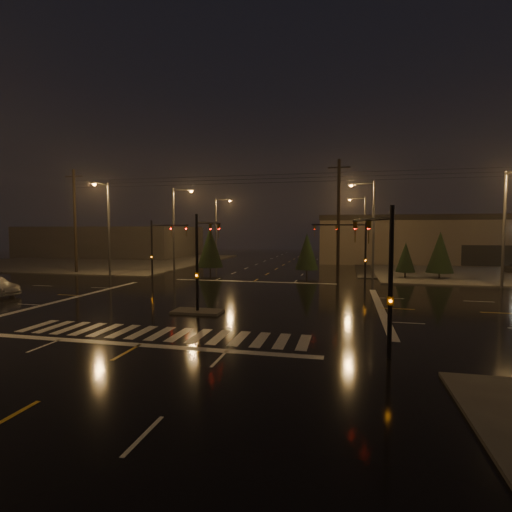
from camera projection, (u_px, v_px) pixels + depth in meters
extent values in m
plane|color=black|center=(218.00, 301.00, 28.21)|extent=(140.00, 140.00, 0.00)
cube|color=#44423D|center=(99.00, 261.00, 64.02)|extent=(36.00, 36.00, 0.12)
cube|color=#44423D|center=(198.00, 312.00, 24.32)|extent=(3.00, 1.60, 0.15)
cube|color=beige|center=(160.00, 333.00, 19.45)|extent=(15.00, 2.60, 0.01)
cube|color=beige|center=(140.00, 345.00, 17.51)|extent=(16.00, 0.50, 0.01)
cube|color=beige|center=(253.00, 282.00, 38.92)|extent=(16.00, 0.50, 0.01)
cube|color=#6F604F|center=(511.00, 239.00, 65.02)|extent=(60.00, 28.00, 7.00)
cube|color=black|center=(512.00, 219.00, 64.81)|extent=(60.20, 28.20, 0.80)
cube|color=#3A3533|center=(113.00, 242.00, 76.63)|extent=(30.00, 18.00, 5.60)
cylinder|color=black|center=(197.00, 264.00, 24.12)|extent=(0.18, 0.18, 6.00)
cylinder|color=black|center=(209.00, 223.00, 26.15)|extent=(0.12, 4.50, 0.12)
imported|color=#594707|center=(219.00, 224.00, 28.12)|extent=(0.16, 0.20, 1.00)
cube|color=#594707|center=(197.00, 275.00, 24.17)|extent=(0.25, 0.18, 0.35)
cylinder|color=black|center=(366.00, 253.00, 35.92)|extent=(0.18, 0.18, 6.00)
cylinder|color=black|center=(339.00, 225.00, 35.44)|extent=(4.74, 1.82, 0.12)
imported|color=#594707|center=(314.00, 225.00, 35.16)|extent=(0.24, 0.22, 1.00)
cube|color=#594707|center=(365.00, 260.00, 35.96)|extent=(0.25, 0.18, 0.35)
cylinder|color=black|center=(152.00, 250.00, 40.55)|extent=(0.18, 0.18, 6.00)
cylinder|color=black|center=(169.00, 225.00, 39.04)|extent=(4.74, 1.82, 0.12)
imported|color=#594707|center=(186.00, 226.00, 37.82)|extent=(0.24, 0.22, 1.00)
cube|color=#594707|center=(152.00, 257.00, 40.60)|extent=(0.25, 0.18, 0.35)
cylinder|color=black|center=(391.00, 283.00, 15.48)|extent=(0.18, 0.18, 6.00)
cylinder|color=black|center=(371.00, 220.00, 17.30)|extent=(1.48, 3.80, 0.12)
imported|color=#594707|center=(355.00, 222.00, 19.08)|extent=(0.22, 0.24, 1.00)
cube|color=#594707|center=(390.00, 301.00, 15.53)|extent=(0.25, 0.18, 0.35)
cylinder|color=#38383A|center=(174.00, 230.00, 47.94)|extent=(0.24, 0.24, 10.00)
cylinder|color=#38383A|center=(182.00, 190.00, 47.36)|extent=(2.40, 0.14, 0.14)
cube|color=#38383A|center=(191.00, 190.00, 47.12)|extent=(0.70, 0.30, 0.18)
sphere|color=orange|center=(191.00, 191.00, 47.13)|extent=(0.32, 0.32, 0.32)
cylinder|color=#38383A|center=(216.00, 230.00, 63.51)|extent=(0.24, 0.24, 10.00)
cylinder|color=#38383A|center=(223.00, 200.00, 62.93)|extent=(2.40, 0.14, 0.14)
cube|color=#38383A|center=(230.00, 200.00, 62.69)|extent=(0.70, 0.30, 0.18)
sphere|color=orange|center=(230.00, 201.00, 62.70)|extent=(0.32, 0.32, 0.32)
cylinder|color=#38383A|center=(373.00, 230.00, 40.92)|extent=(0.24, 0.24, 10.00)
cylinder|color=#38383A|center=(362.00, 183.00, 40.87)|extent=(2.40, 0.14, 0.14)
cube|color=#38383A|center=(351.00, 184.00, 41.11)|extent=(0.70, 0.30, 0.18)
sphere|color=orange|center=(351.00, 185.00, 41.12)|extent=(0.32, 0.32, 0.32)
cylinder|color=#38383A|center=(365.00, 230.00, 60.38)|extent=(0.24, 0.24, 10.00)
cylinder|color=#38383A|center=(357.00, 198.00, 60.33)|extent=(2.40, 0.14, 0.14)
cube|color=#38383A|center=(350.00, 199.00, 60.57)|extent=(0.70, 0.30, 0.18)
sphere|color=orange|center=(350.00, 200.00, 60.58)|extent=(0.32, 0.32, 0.32)
cylinder|color=#38383A|center=(109.00, 230.00, 42.61)|extent=(0.24, 0.24, 10.00)
cylinder|color=#38383A|center=(101.00, 184.00, 41.12)|extent=(0.14, 2.40, 0.14)
cube|color=#38383A|center=(94.00, 183.00, 40.06)|extent=(0.30, 0.70, 0.18)
sphere|color=orange|center=(94.00, 184.00, 40.07)|extent=(0.32, 0.32, 0.32)
cylinder|color=#38383A|center=(504.00, 230.00, 34.22)|extent=(0.24, 0.24, 10.00)
cylinder|color=#38383A|center=(512.00, 172.00, 32.74)|extent=(0.14, 2.40, 0.14)
cylinder|color=black|center=(75.00, 222.00, 46.30)|extent=(0.32, 0.32, 12.00)
cube|color=black|center=(74.00, 176.00, 45.96)|extent=(2.20, 0.12, 0.12)
cylinder|color=black|center=(338.00, 220.00, 39.68)|extent=(0.32, 0.32, 12.00)
cube|color=black|center=(339.00, 167.00, 39.34)|extent=(2.20, 0.12, 0.12)
cylinder|color=black|center=(405.00, 275.00, 41.31)|extent=(0.18, 0.18, 0.70)
cone|color=black|center=(406.00, 257.00, 41.18)|extent=(1.97, 1.97, 3.07)
cylinder|color=black|center=(439.00, 276.00, 40.71)|extent=(0.18, 0.18, 0.70)
cone|color=black|center=(440.00, 252.00, 40.55)|extent=(2.68, 2.68, 4.19)
cylinder|color=black|center=(210.00, 270.00, 46.67)|extent=(0.18, 0.18, 0.70)
cone|color=black|center=(210.00, 247.00, 46.49)|extent=(2.99, 2.99, 4.67)
cylinder|color=black|center=(307.00, 273.00, 43.91)|extent=(0.18, 0.18, 0.70)
cone|color=black|center=(307.00, 251.00, 43.76)|extent=(2.55, 2.55, 3.99)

